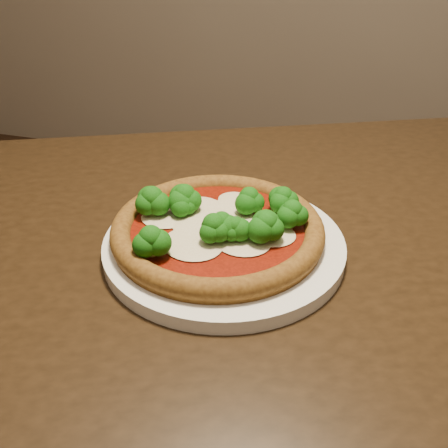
# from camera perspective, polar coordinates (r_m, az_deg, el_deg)

# --- Properties ---
(dining_table) EXTENTS (1.47, 1.28, 0.75)m
(dining_table) POSITION_cam_1_polar(r_m,az_deg,el_deg) (0.71, 3.55, -9.03)
(dining_table) COLOR black
(dining_table) RESTS_ON floor
(plate) EXTENTS (0.31, 0.31, 0.02)m
(plate) POSITION_cam_1_polar(r_m,az_deg,el_deg) (0.64, 0.00, -2.35)
(plate) COLOR white
(plate) RESTS_ON dining_table
(pizza) EXTENTS (0.27, 0.27, 0.06)m
(pizza) POSITION_cam_1_polar(r_m,az_deg,el_deg) (0.63, -0.71, -0.19)
(pizza) COLOR brown
(pizza) RESTS_ON plate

